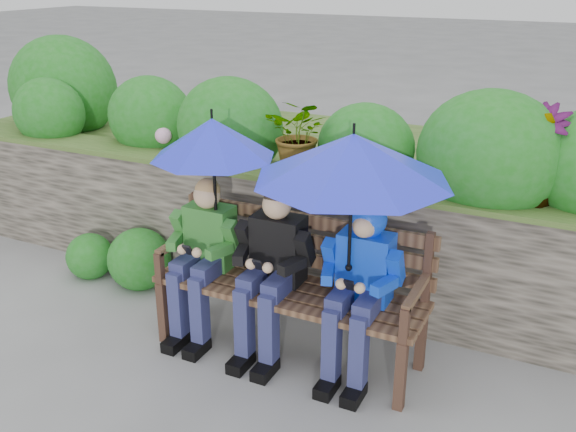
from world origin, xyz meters
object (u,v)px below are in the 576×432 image
at_px(umbrella_left, 213,138).
at_px(boy_right, 360,277).
at_px(boy_left, 203,251).
at_px(park_bench, 293,277).
at_px(umbrella_right, 353,157).
at_px(boy_middle, 271,264).

bearing_deg(umbrella_left, boy_right, -2.46).
distance_m(boy_left, umbrella_left, 0.80).
relative_size(park_bench, boy_left, 1.60).
height_order(park_bench, boy_left, boy_left).
height_order(park_bench, umbrella_right, umbrella_right).
xyz_separation_m(park_bench, boy_left, (-0.65, -0.09, 0.10)).
height_order(boy_middle, umbrella_left, umbrella_left).
height_order(boy_right, umbrella_left, umbrella_left).
distance_m(park_bench, umbrella_left, 1.06).
height_order(park_bench, umbrella_left, umbrella_left).
bearing_deg(umbrella_left, boy_middle, -7.53).
relative_size(park_bench, umbrella_left, 2.00).
bearing_deg(park_bench, umbrella_right, -14.30).
distance_m(boy_middle, umbrella_left, 0.90).
xyz_separation_m(boy_left, boy_middle, (0.53, -0.00, 0.01)).
bearing_deg(boy_right, umbrella_right, -152.12).
xyz_separation_m(boy_left, boy_right, (1.14, 0.01, 0.05)).
xyz_separation_m(boy_middle, umbrella_right, (0.54, -0.02, 0.80)).
bearing_deg(umbrella_left, umbrella_right, -4.62).
distance_m(boy_left, umbrella_right, 1.35).
height_order(park_bench, boy_right, boy_right).
bearing_deg(umbrella_right, umbrella_left, 175.38).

